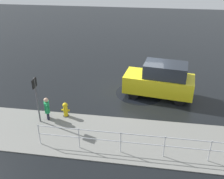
{
  "coord_description": "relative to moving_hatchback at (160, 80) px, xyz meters",
  "views": [
    {
      "loc": [
        -0.29,
        13.07,
        7.17
      ],
      "look_at": [
        1.49,
        1.27,
        0.9
      ],
      "focal_mm": 40.0,
      "sensor_mm": 36.0,
      "label": 1
    }
  ],
  "objects": [
    {
      "name": "kerb_strip",
      "position": [
        1.1,
        4.25,
        -1.01
      ],
      "size": [
        24.0,
        3.2,
        0.04
      ],
      "primitive_type": "cube",
      "color": "slate",
      "rests_on": "ground"
    },
    {
      "name": "fire_hydrant",
      "position": [
        4.73,
        2.92,
        -0.63
      ],
      "size": [
        0.42,
        0.31,
        0.8
      ],
      "color": "gold",
      "rests_on": "ground"
    },
    {
      "name": "pedestrian",
      "position": [
        5.54,
        3.29,
        -0.34
      ],
      "size": [
        0.37,
        0.53,
        1.22
      ],
      "color": "#1E8C4C",
      "rests_on": "ground"
    },
    {
      "name": "ground_plane",
      "position": [
        1.1,
        0.05,
        -1.03
      ],
      "size": [
        60.0,
        60.0,
        0.0
      ],
      "primitive_type": "plane",
      "color": "black"
    },
    {
      "name": "metal_railing",
      "position": [
        0.78,
        5.17,
        -0.31
      ],
      "size": [
        8.78,
        0.04,
        1.05
      ],
      "color": "#B7BABF",
      "rests_on": "ground"
    },
    {
      "name": "moving_hatchback",
      "position": [
        0.0,
        0.0,
        0.0
      ],
      "size": [
        4.1,
        2.24,
        2.06
      ],
      "color": "yellow",
      "rests_on": "ground"
    },
    {
      "name": "puddle_patch",
      "position": [
        1.13,
        -0.16,
        -1.02
      ],
      "size": [
        2.87,
        2.87,
        0.01
      ],
      "primitive_type": "cylinder",
      "color": "black",
      "rests_on": "ground"
    },
    {
      "name": "sign_post",
      "position": [
        5.84,
        3.58,
        0.55
      ],
      "size": [
        0.07,
        0.44,
        2.4
      ],
      "color": "#4C4C51",
      "rests_on": "ground"
    }
  ]
}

